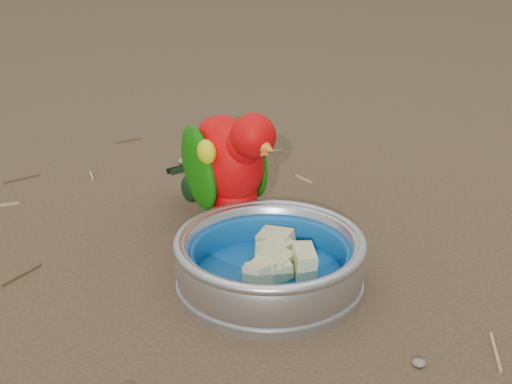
% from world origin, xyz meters
% --- Properties ---
extents(ground, '(60.00, 60.00, 0.00)m').
position_xyz_m(ground, '(0.00, 0.00, 0.00)').
color(ground, '#483424').
extents(food_bowl, '(0.21, 0.21, 0.02)m').
position_xyz_m(food_bowl, '(0.02, 0.01, 0.01)').
color(food_bowl, '#B2B2BA').
rests_on(food_bowl, ground).
extents(bowl_wall, '(0.21, 0.21, 0.04)m').
position_xyz_m(bowl_wall, '(0.02, 0.01, 0.04)').
color(bowl_wall, '#B2B2BA').
rests_on(bowl_wall, food_bowl).
extents(fruit_wedges, '(0.13, 0.13, 0.03)m').
position_xyz_m(fruit_wedges, '(0.02, 0.01, 0.03)').
color(fruit_wedges, '#C5C285').
rests_on(fruit_wedges, food_bowl).
extents(lory_parrot, '(0.23, 0.20, 0.17)m').
position_xyz_m(lory_parrot, '(-0.08, 0.11, 0.08)').
color(lory_parrot, '#C80406').
rests_on(lory_parrot, ground).
extents(ground_debris, '(0.90, 0.80, 0.01)m').
position_xyz_m(ground_debris, '(0.00, 0.03, 0.00)').
color(ground_debris, '#987D4E').
rests_on(ground_debris, ground).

